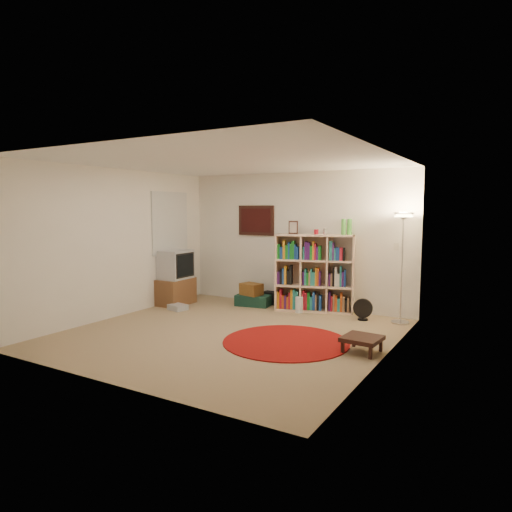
{
  "coord_description": "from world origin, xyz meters",
  "views": [
    {
      "loc": [
        3.65,
        -5.46,
        1.84
      ],
      "look_at": [
        0.1,
        0.6,
        1.1
      ],
      "focal_mm": 32.0,
      "sensor_mm": 36.0,
      "label": 1
    }
  ],
  "objects_px": {
    "side_table": "(362,339)",
    "suitcase": "(254,300)",
    "floor_lamp": "(403,232)",
    "floor_fan": "(363,309)",
    "tv_stand": "(175,278)",
    "bookshelf": "(314,274)"
  },
  "relations": [
    {
      "from": "side_table",
      "to": "suitcase",
      "type": "bearing_deg",
      "value": 146.47
    },
    {
      "from": "bookshelf",
      "to": "suitcase",
      "type": "bearing_deg",
      "value": 170.26
    },
    {
      "from": "bookshelf",
      "to": "tv_stand",
      "type": "xyz_separation_m",
      "value": [
        -2.52,
        -0.8,
        -0.16
      ]
    },
    {
      "from": "suitcase",
      "to": "side_table",
      "type": "distance_m",
      "value": 3.17
    },
    {
      "from": "bookshelf",
      "to": "floor_fan",
      "type": "relative_size",
      "value": 4.59
    },
    {
      "from": "tv_stand",
      "to": "suitcase",
      "type": "distance_m",
      "value": 1.56
    },
    {
      "from": "side_table",
      "to": "tv_stand",
      "type": "bearing_deg",
      "value": 164.84
    },
    {
      "from": "suitcase",
      "to": "floor_fan",
      "type": "bearing_deg",
      "value": -11.55
    },
    {
      "from": "floor_lamp",
      "to": "floor_fan",
      "type": "bearing_deg",
      "value": -168.93
    },
    {
      "from": "bookshelf",
      "to": "floor_fan",
      "type": "xyz_separation_m",
      "value": [
        0.98,
        -0.22,
        -0.49
      ]
    },
    {
      "from": "floor_lamp",
      "to": "floor_fan",
      "type": "distance_m",
      "value": 1.42
    },
    {
      "from": "side_table",
      "to": "floor_lamp",
      "type": "bearing_deg",
      "value": 87.58
    },
    {
      "from": "bookshelf",
      "to": "tv_stand",
      "type": "bearing_deg",
      "value": -178.63
    },
    {
      "from": "floor_lamp",
      "to": "bookshelf",
      "type": "bearing_deg",
      "value": 176.0
    },
    {
      "from": "floor_fan",
      "to": "bookshelf",
      "type": "bearing_deg",
      "value": 156.16
    },
    {
      "from": "suitcase",
      "to": "bookshelf",
      "type": "bearing_deg",
      "value": -2.61
    },
    {
      "from": "floor_fan",
      "to": "suitcase",
      "type": "bearing_deg",
      "value": 166.57
    },
    {
      "from": "floor_lamp",
      "to": "floor_fan",
      "type": "height_order",
      "value": "floor_lamp"
    },
    {
      "from": "floor_lamp",
      "to": "side_table",
      "type": "distance_m",
      "value": 2.2
    },
    {
      "from": "bookshelf",
      "to": "floor_fan",
      "type": "height_order",
      "value": "bookshelf"
    },
    {
      "from": "tv_stand",
      "to": "suitcase",
      "type": "relative_size",
      "value": 1.51
    },
    {
      "from": "bookshelf",
      "to": "side_table",
      "type": "relative_size",
      "value": 3.36
    }
  ]
}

